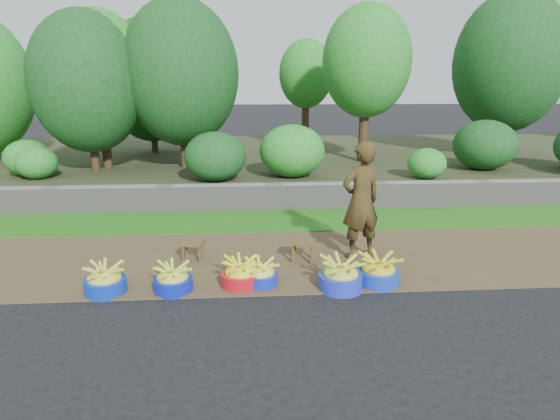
{
  "coord_description": "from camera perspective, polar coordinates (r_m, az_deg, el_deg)",
  "views": [
    {
      "loc": [
        -0.53,
        -5.27,
        2.51
      ],
      "look_at": [
        -0.07,
        1.3,
        0.75
      ],
      "focal_mm": 30.0,
      "sensor_mm": 36.0,
      "label": 1
    }
  ],
  "objects": [
    {
      "name": "ground_plane",
      "position": [
        5.86,
        1.6,
        -10.39
      ],
      "size": [
        120.0,
        120.0,
        0.0
      ],
      "primitive_type": "plane",
      "color": "black",
      "rests_on": "ground"
    },
    {
      "name": "dirt_shoulder",
      "position": [
        7.01,
        0.61,
        -5.95
      ],
      "size": [
        80.0,
        2.5,
        0.02
      ],
      "primitive_type": "cube",
      "color": "brown",
      "rests_on": "ground"
    },
    {
      "name": "grass_verge",
      "position": [
        8.9,
        -0.43,
        -1.3
      ],
      "size": [
        80.0,
        1.5,
        0.04
      ],
      "primitive_type": "cube",
      "color": "#267017",
      "rests_on": "ground"
    },
    {
      "name": "retaining_wall",
      "position": [
        9.65,
        -0.75,
        1.57
      ],
      "size": [
        80.0,
        0.35,
        0.55
      ],
      "primitive_type": "cube",
      "color": "gray",
      "rests_on": "ground"
    },
    {
      "name": "earth_bank",
      "position": [
        14.46,
        -1.86,
        5.96
      ],
      "size": [
        80.0,
        10.0,
        0.5
      ],
      "primitive_type": "cube",
      "color": "#323820",
      "rests_on": "ground"
    },
    {
      "name": "vegetation",
      "position": [
        13.28,
        1.38,
        15.75
      ],
      "size": [
        34.88,
        7.73,
        4.55
      ],
      "color": "#352816",
      "rests_on": "earth_bank"
    },
    {
      "name": "basin_a",
      "position": [
        6.24,
        -20.56,
        -8.05
      ],
      "size": [
        0.51,
        0.51,
        0.38
      ],
      "color": "#0C30AE",
      "rests_on": "ground"
    },
    {
      "name": "basin_b",
      "position": [
        6.05,
        -12.94,
        -8.25
      ],
      "size": [
        0.49,
        0.49,
        0.37
      ],
      "color": "#0D1CB5",
      "rests_on": "ground"
    },
    {
      "name": "basin_c",
      "position": [
        6.06,
        -4.81,
        -7.8
      ],
      "size": [
        0.51,
        0.51,
        0.38
      ],
      "color": "red",
      "rests_on": "ground"
    },
    {
      "name": "basin_d",
      "position": [
        6.09,
        -2.43,
        -7.84
      ],
      "size": [
        0.46,
        0.46,
        0.34
      ],
      "color": "#1227B4",
      "rests_on": "ground"
    },
    {
      "name": "basin_e",
      "position": [
        6.0,
        7.41,
        -7.95
      ],
      "size": [
        0.56,
        0.56,
        0.42
      ],
      "color": "#2233C5",
      "rests_on": "ground"
    },
    {
      "name": "basin_f",
      "position": [
        6.23,
        11.9,
        -7.33
      ],
      "size": [
        0.54,
        0.54,
        0.4
      ],
      "color": "#1639BB",
      "rests_on": "ground"
    },
    {
      "name": "stool_left",
      "position": [
        6.96,
        -10.61,
        -4.28
      ],
      "size": [
        0.36,
        0.3,
        0.29
      ],
      "rotation": [
        0.0,
        0.0,
        -0.16
      ],
      "color": "brown",
      "rests_on": "dirt_shoulder"
    },
    {
      "name": "stool_right",
      "position": [
        6.81,
        2.83,
        -4.27
      ],
      "size": [
        0.41,
        0.35,
        0.31
      ],
      "rotation": [
        0.0,
        0.0,
        -0.25
      ],
      "color": "brown",
      "rests_on": "dirt_shoulder"
    },
    {
      "name": "vendor_woman",
      "position": [
        6.89,
        9.83,
        1.09
      ],
      "size": [
        0.74,
        0.61,
        1.73
      ],
      "primitive_type": "imported",
      "rotation": [
        0.0,
        0.0,
        3.5
      ],
      "color": "black",
      "rests_on": "dirt_shoulder"
    }
  ]
}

